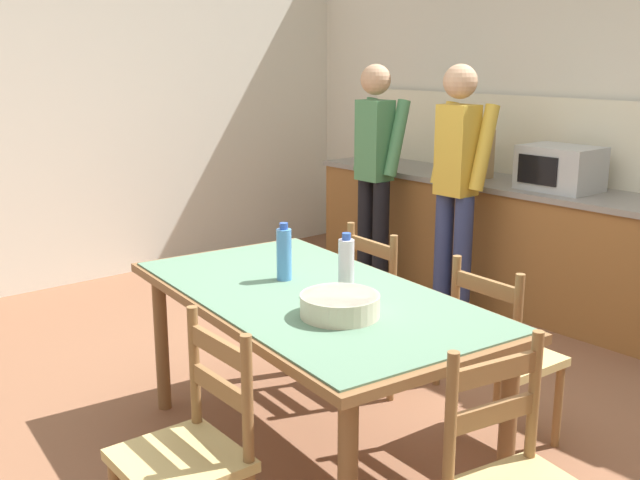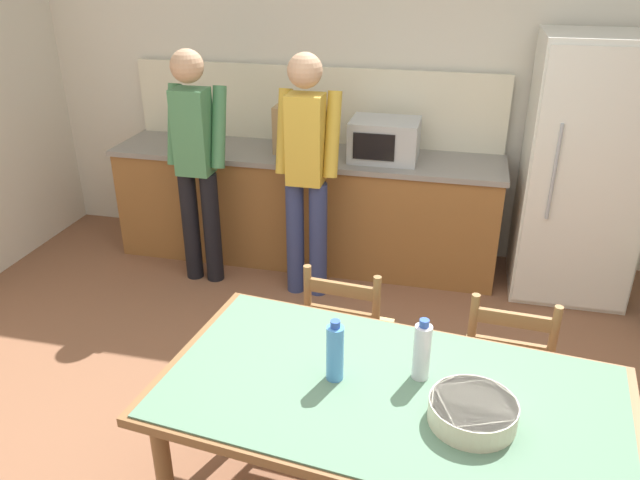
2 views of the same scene
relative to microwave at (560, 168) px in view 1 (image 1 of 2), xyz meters
name	(u,v)px [view 1 (image 1 of 2)]	position (x,y,z in m)	size (l,w,h in m)	color
ground_plane	(347,425)	(0.30, -2.21, -1.05)	(8.32, 8.32, 0.00)	brown
wall_left	(68,101)	(-2.96, -2.21, 0.40)	(0.12, 5.20, 2.90)	silver
kitchen_counter	(484,236)	(-0.62, 0.02, -0.60)	(3.04, 0.66, 0.90)	brown
counter_splashback	(515,135)	(-0.61, 0.33, 0.15)	(3.00, 0.03, 0.60)	#EFE8CB
microwave	(560,168)	(0.00, 0.00, 0.00)	(0.50, 0.39, 0.30)	#B2B7BC
paper_bag	(475,153)	(-0.72, -0.01, 0.03)	(0.24, 0.16, 0.36)	tan
dining_table	(311,310)	(0.39, -2.51, -0.34)	(1.93, 1.17, 0.79)	brown
bottle_near_centre	(284,254)	(0.16, -2.49, -0.14)	(0.07, 0.07, 0.27)	#4C8ED6
bottle_off_centre	(346,265)	(0.49, -2.40, -0.14)	(0.07, 0.07, 0.27)	silver
serving_bowl	(340,304)	(0.70, -2.62, -0.21)	(0.32, 0.32, 0.09)	beige
chair_side_far_right	(501,357)	(0.89, -1.78, -0.61)	(0.44, 0.43, 0.91)	olive
chair_side_far_left	(389,308)	(0.06, -1.69, -0.61)	(0.45, 0.43, 0.91)	olive
chair_side_near_right	(189,454)	(0.71, -3.33, -0.61)	(0.43, 0.41, 0.91)	olive
person_at_sink	(375,165)	(-1.29, -0.50, -0.08)	(0.44, 0.30, 1.73)	black
person_at_counter	(457,178)	(-0.46, -0.52, -0.07)	(0.44, 0.30, 1.74)	navy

